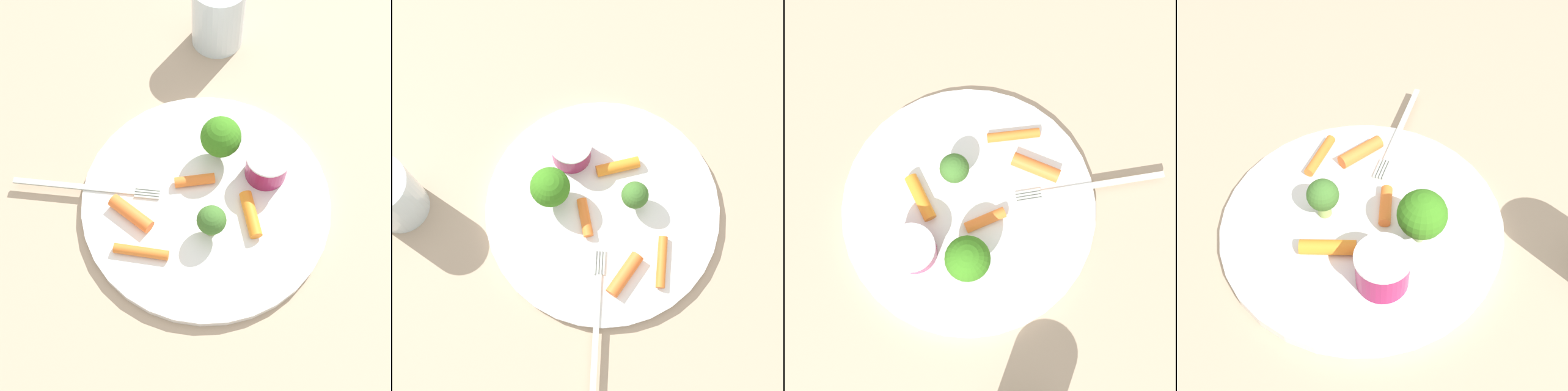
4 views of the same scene
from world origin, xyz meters
TOP-DOWN VIEW (x-y plane):
  - ground_plane at (0.00, 0.00)m, footprint 2.40×2.40m
  - plate at (0.00, 0.00)m, footprint 0.28×0.28m
  - sauce_cup at (0.01, 0.08)m, footprint 0.05×0.05m
  - broccoli_floret_0 at (-0.04, 0.04)m, footprint 0.05×0.05m
  - broccoli_floret_1 at (0.03, -0.01)m, footprint 0.03×0.03m
  - carrot_stick_0 at (-0.02, -0.00)m, footprint 0.03×0.05m
  - carrot_stick_1 at (0.02, -0.09)m, footprint 0.05×0.05m
  - carrot_stick_2 at (-0.02, -0.08)m, footprint 0.06×0.03m
  - carrot_stick_3 at (0.04, 0.03)m, footprint 0.05×0.03m
  - fork at (-0.08, -0.11)m, footprint 0.11×0.14m

SIDE VIEW (x-z plane):
  - ground_plane at x=0.00m, z-range 0.00..0.00m
  - plate at x=0.00m, z-range 0.00..0.01m
  - fork at x=-0.08m, z-range 0.01..0.01m
  - carrot_stick_1 at x=0.02m, z-range 0.01..0.02m
  - carrot_stick_0 at x=-0.02m, z-range 0.01..0.02m
  - carrot_stick_3 at x=0.04m, z-range 0.01..0.03m
  - carrot_stick_2 at x=-0.02m, z-range 0.01..0.03m
  - sauce_cup at x=0.01m, z-range 0.01..0.05m
  - broccoli_floret_1 at x=0.03m, z-range 0.02..0.06m
  - broccoli_floret_0 at x=-0.04m, z-range 0.02..0.08m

